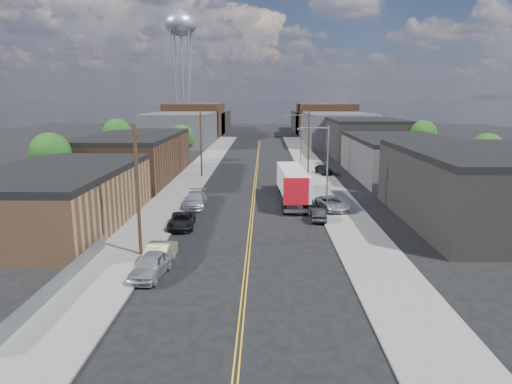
{
  "coord_description": "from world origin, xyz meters",
  "views": [
    {
      "loc": [
        1.2,
        -23.14,
        11.94
      ],
      "look_at": [
        0.43,
        22.17,
        2.5
      ],
      "focal_mm": 32.0,
      "sensor_mm": 36.0,
      "label": 1
    }
  ],
  "objects_px": {
    "car_left_a": "(151,265)",
    "car_right_lot_a": "(332,203)",
    "water_tower": "(181,29)",
    "car_left_b": "(158,255)",
    "car_left_c": "(182,221)",
    "car_left_d": "(195,200)",
    "semi_truck": "(292,181)",
    "car_right_lot_c": "(324,169)",
    "car_right_oncoming": "(318,214)"
  },
  "relations": [
    {
      "from": "car_left_c",
      "to": "car_left_d",
      "type": "bearing_deg",
      "value": 85.63
    },
    {
      "from": "car_left_b",
      "to": "car_right_lot_a",
      "type": "distance_m",
      "value": 22.08
    },
    {
      "from": "car_left_c",
      "to": "car_left_d",
      "type": "distance_m",
      "value": 8.33
    },
    {
      "from": "car_right_oncoming",
      "to": "car_right_lot_c",
      "type": "height_order",
      "value": "car_right_lot_c"
    },
    {
      "from": "car_left_d",
      "to": "car_right_lot_c",
      "type": "distance_m",
      "value": 27.46
    },
    {
      "from": "water_tower",
      "to": "car_right_lot_a",
      "type": "relative_size",
      "value": 7.29
    },
    {
      "from": "semi_truck",
      "to": "car_left_a",
      "type": "xyz_separation_m",
      "value": [
        -10.9,
        -23.68,
        -1.46
      ]
    },
    {
      "from": "semi_truck",
      "to": "car_left_c",
      "type": "height_order",
      "value": "semi_truck"
    },
    {
      "from": "car_left_c",
      "to": "car_right_oncoming",
      "type": "height_order",
      "value": "car_left_c"
    },
    {
      "from": "semi_truck",
      "to": "car_left_d",
      "type": "xyz_separation_m",
      "value": [
        -10.9,
        -3.57,
        -1.45
      ]
    },
    {
      "from": "semi_truck",
      "to": "car_right_lot_c",
      "type": "distance_m",
      "value": 19.05
    },
    {
      "from": "car_right_oncoming",
      "to": "car_right_lot_a",
      "type": "bearing_deg",
      "value": -114.12
    },
    {
      "from": "car_left_d",
      "to": "car_right_oncoming",
      "type": "bearing_deg",
      "value": -24.37
    },
    {
      "from": "car_left_d",
      "to": "car_right_lot_c",
      "type": "relative_size",
      "value": 1.3
    },
    {
      "from": "car_left_c",
      "to": "car_right_lot_a",
      "type": "relative_size",
      "value": 0.98
    },
    {
      "from": "car_left_d",
      "to": "car_right_oncoming",
      "type": "distance_m",
      "value": 14.13
    },
    {
      "from": "car_left_c",
      "to": "car_right_lot_c",
      "type": "xyz_separation_m",
      "value": [
        17.02,
        29.88,
        0.2
      ]
    },
    {
      "from": "car_left_a",
      "to": "car_right_lot_a",
      "type": "xyz_separation_m",
      "value": [
        14.9,
        18.41,
        0.05
      ]
    },
    {
      "from": "car_right_lot_a",
      "to": "semi_truck",
      "type": "bearing_deg",
      "value": 112.62
    },
    {
      "from": "car_right_oncoming",
      "to": "car_right_lot_c",
      "type": "relative_size",
      "value": 0.92
    },
    {
      "from": "car_left_a",
      "to": "car_right_lot_c",
      "type": "bearing_deg",
      "value": 75.21
    },
    {
      "from": "water_tower",
      "to": "car_right_oncoming",
      "type": "distance_m",
      "value": 98.67
    },
    {
      "from": "car_left_a",
      "to": "car_right_lot_a",
      "type": "height_order",
      "value": "car_left_a"
    },
    {
      "from": "car_right_lot_c",
      "to": "car_right_lot_a",
      "type": "bearing_deg",
      "value": -109.01
    },
    {
      "from": "car_right_lot_c",
      "to": "semi_truck",
      "type": "bearing_deg",
      "value": -122.59
    },
    {
      "from": "car_right_oncoming",
      "to": "car_right_lot_c",
      "type": "bearing_deg",
      "value": -96.17
    },
    {
      "from": "water_tower",
      "to": "car_right_lot_c",
      "type": "distance_m",
      "value": 76.48
    },
    {
      "from": "water_tower",
      "to": "car_left_d",
      "type": "bearing_deg",
      "value": -79.48
    },
    {
      "from": "water_tower",
      "to": "semi_truck",
      "type": "distance_m",
      "value": 89.32
    },
    {
      "from": "car_left_c",
      "to": "car_left_b",
      "type": "bearing_deg",
      "value": -94.37
    },
    {
      "from": "car_left_c",
      "to": "car_right_oncoming",
      "type": "bearing_deg",
      "value": 7.74
    },
    {
      "from": "car_right_lot_c",
      "to": "car_right_oncoming",
      "type": "bearing_deg",
      "value": -112.24
    },
    {
      "from": "car_right_lot_a",
      "to": "car_left_c",
      "type": "bearing_deg",
      "value": -170.6
    },
    {
      "from": "semi_truck",
      "to": "car_right_oncoming",
      "type": "height_order",
      "value": "semi_truck"
    },
    {
      "from": "semi_truck",
      "to": "car_right_lot_a",
      "type": "bearing_deg",
      "value": -56.08
    },
    {
      "from": "car_left_d",
      "to": "car_right_lot_c",
      "type": "xyz_separation_m",
      "value": [
        17.02,
        21.55,
        0.07
      ]
    },
    {
      "from": "water_tower",
      "to": "car_left_d",
      "type": "distance_m",
      "value": 90.5
    },
    {
      "from": "semi_truck",
      "to": "car_right_lot_c",
      "type": "bearing_deg",
      "value": 67.95
    },
    {
      "from": "water_tower",
      "to": "semi_truck",
      "type": "xyz_separation_m",
      "value": [
        26.5,
        -80.43,
        -28.38
      ]
    },
    {
      "from": "water_tower",
      "to": "car_left_b",
      "type": "xyz_separation_m",
      "value": [
        15.6,
        -102.0,
        -29.87
      ]
    },
    {
      "from": "water_tower",
      "to": "car_right_oncoming",
      "type": "relative_size",
      "value": 9.33
    },
    {
      "from": "semi_truck",
      "to": "car_left_d",
      "type": "distance_m",
      "value": 11.56
    },
    {
      "from": "car_left_d",
      "to": "car_right_lot_c",
      "type": "bearing_deg",
      "value": 50.42
    },
    {
      "from": "car_left_b",
      "to": "car_right_lot_a",
      "type": "xyz_separation_m",
      "value": [
        14.9,
        16.29,
        0.08
      ]
    },
    {
      "from": "water_tower",
      "to": "car_right_lot_a",
      "type": "distance_m",
      "value": 95.73
    },
    {
      "from": "car_left_b",
      "to": "car_left_a",
      "type": "bearing_deg",
      "value": -85.37
    },
    {
      "from": "semi_truck",
      "to": "car_right_oncoming",
      "type": "xyz_separation_m",
      "value": [
        2.1,
        -9.11,
        -1.61
      ]
    },
    {
      "from": "water_tower",
      "to": "car_right_lot_a",
      "type": "xyz_separation_m",
      "value": [
        30.5,
        -85.71,
        -29.79
      ]
    },
    {
      "from": "car_right_oncoming",
      "to": "car_right_lot_a",
      "type": "height_order",
      "value": "car_right_lot_a"
    },
    {
      "from": "car_left_b",
      "to": "car_right_lot_a",
      "type": "height_order",
      "value": "car_right_lot_a"
    }
  ]
}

